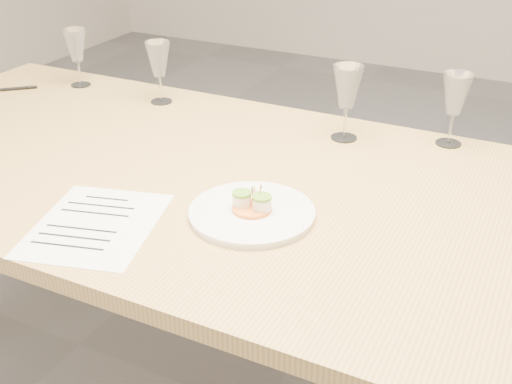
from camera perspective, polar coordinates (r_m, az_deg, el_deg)
The scene contains 8 objects.
dining_table at distance 1.54m, azimuth 0.47°, elevation -1.55°, with size 2.40×1.00×0.75m.
dinner_plate at distance 1.37m, azimuth -0.36°, elevation -1.78°, with size 0.27×0.27×0.07m.
recipe_sheet at distance 1.39m, azimuth -14.07°, elevation -2.83°, with size 0.32×0.36×0.00m.
ballpoint_pen at distance 2.27m, azimuth -20.76°, elevation 8.58°, with size 0.12×0.11×0.01m.
wine_glass_0 at distance 2.22m, azimuth -15.72°, elevation 12.34°, with size 0.08×0.08×0.19m.
wine_glass_1 at distance 2.00m, azimuth -8.66°, elevation 11.49°, with size 0.08×0.08×0.19m.
wine_glass_2 at distance 1.72m, azimuth 8.11°, elevation 9.10°, with size 0.08×0.08×0.20m.
wine_glass_3 at distance 1.75m, azimuth 17.32°, elevation 8.18°, with size 0.08×0.08×0.19m.
Camera 1 is at (0.58, -1.21, 1.44)m, focal length 45.00 mm.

